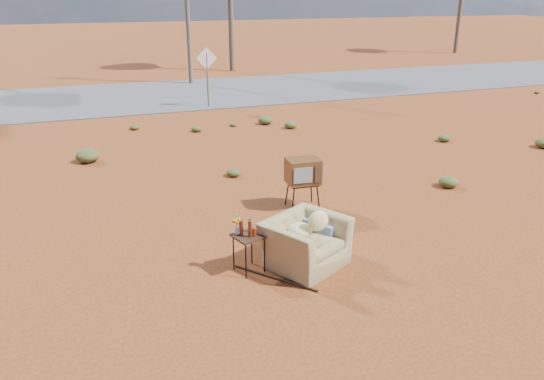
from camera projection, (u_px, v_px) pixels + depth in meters
name	position (u px, v px, depth m)	size (l,w,h in m)	color
ground	(292.00, 254.00, 8.83)	(140.00, 140.00, 0.00)	brown
highway	(156.00, 95.00, 22.00)	(140.00, 7.00, 0.04)	#565659
armchair	(308.00, 235.00, 8.41)	(1.56, 1.45, 1.05)	#978452
tv_unit	(303.00, 172.00, 10.47)	(0.67, 0.56, 1.03)	black
side_table	(246.00, 234.00, 8.10)	(0.54, 0.54, 0.88)	#372214
rusty_bar	(275.00, 278.00, 8.08)	(0.04, 0.04, 1.47)	#512A15
road_sign	(207.00, 67.00, 19.32)	(0.78, 0.06, 2.19)	brown
scrub_patch	(188.00, 172.00, 12.39)	(17.49, 8.07, 0.33)	#4C5826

